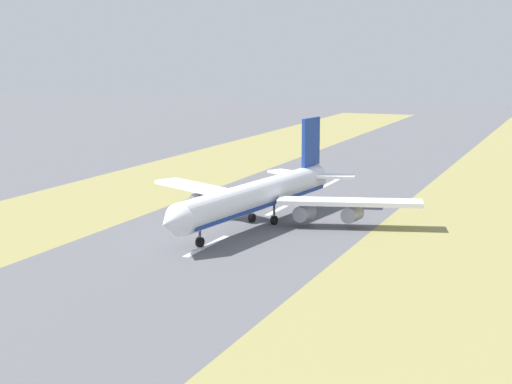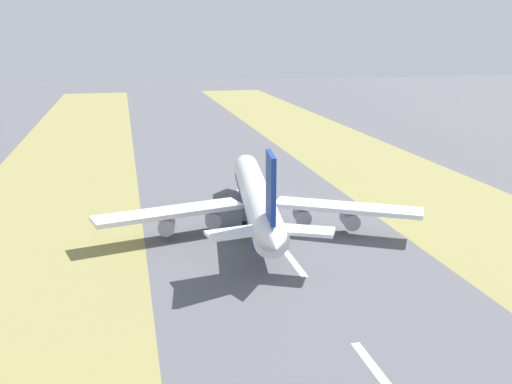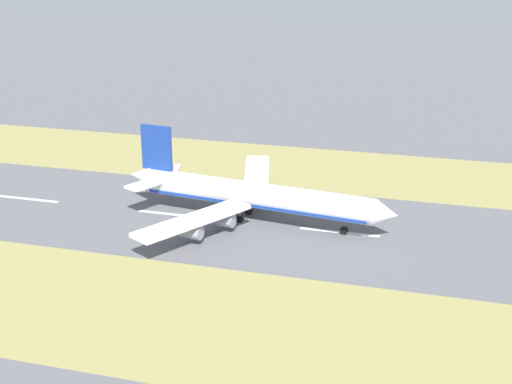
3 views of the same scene
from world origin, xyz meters
name	(u,v)px [view 2 (image 2 of 3)]	position (x,y,z in m)	size (l,w,h in m)	color
ground_plane	(268,228)	(0.00, 0.00, 0.00)	(800.00, 800.00, 0.00)	#56565B
grass_median_west	(37,244)	(-45.00, 0.00, 0.00)	(40.00, 600.00, 0.01)	olive
grass_median_east	(466,214)	(45.00, 0.00, 0.00)	(40.00, 600.00, 0.01)	olive
centreline_dash_near	(384,381)	(0.00, -56.94, 0.01)	(1.20, 18.00, 0.01)	silver
centreline_dash_mid	(290,258)	(0.00, -16.94, 0.01)	(1.20, 18.00, 0.01)	silver
centreline_dash_far	(246,199)	(0.00, 23.06, 0.01)	(1.20, 18.00, 0.01)	silver
airplane_main_jet	(257,199)	(-2.08, 1.17, 6.02)	(63.63, 67.16, 20.20)	white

